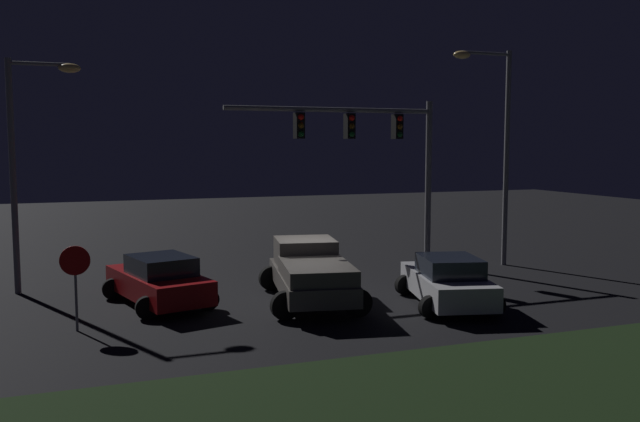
# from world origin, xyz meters

# --- Properties ---
(ground_plane) EXTENTS (80.00, 80.00, 0.00)m
(ground_plane) POSITION_xyz_m (0.00, 0.00, 0.00)
(ground_plane) COLOR black
(grass_median) EXTENTS (20.08, 6.14, 0.10)m
(grass_median) POSITION_xyz_m (0.00, -9.90, 0.05)
(grass_median) COLOR black
(grass_median) RESTS_ON ground_plane
(pickup_truck) EXTENTS (3.54, 5.67, 1.80)m
(pickup_truck) POSITION_xyz_m (-0.26, -1.03, 1.00)
(pickup_truck) COLOR #514C47
(pickup_truck) RESTS_ON ground_plane
(car_sedan) EXTENTS (3.17, 4.71, 1.51)m
(car_sedan) POSITION_xyz_m (-4.67, 0.11, 0.74)
(car_sedan) COLOR maroon
(car_sedan) RESTS_ON ground_plane
(car_sedan_far) EXTENTS (3.15, 4.70, 1.51)m
(car_sedan_far) POSITION_xyz_m (3.40, -3.00, 0.74)
(car_sedan_far) COLOR #B7B7BC
(car_sedan_far) RESTS_ON ground_plane
(traffic_signal_gantry) EXTENTS (8.32, 0.56, 6.50)m
(traffic_signal_gantry) POSITION_xyz_m (3.81, 3.27, 4.90)
(traffic_signal_gantry) COLOR slate
(traffic_signal_gantry) RESTS_ON ground_plane
(street_lamp_left) EXTENTS (2.26, 0.44, 7.52)m
(street_lamp_left) POSITION_xyz_m (-8.33, 3.27, 4.76)
(street_lamp_left) COLOR slate
(street_lamp_left) RESTS_ON ground_plane
(street_lamp_right) EXTENTS (2.58, 0.44, 8.45)m
(street_lamp_right) POSITION_xyz_m (8.66, 2.26, 5.29)
(street_lamp_right) COLOR slate
(street_lamp_right) RESTS_ON ground_plane
(stop_sign) EXTENTS (0.76, 0.08, 2.23)m
(stop_sign) POSITION_xyz_m (-7.03, -2.14, 1.56)
(stop_sign) COLOR slate
(stop_sign) RESTS_ON ground_plane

